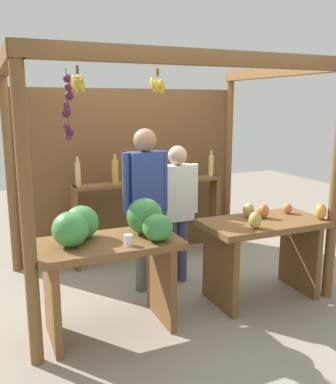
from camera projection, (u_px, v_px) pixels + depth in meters
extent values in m
plane|color=gray|center=(161.00, 282.00, 4.65)|extent=(12.00, 12.00, 0.00)
cylinder|color=brown|center=(27.00, 214.00, 2.97)|extent=(0.10, 0.10, 2.34)
cylinder|color=brown|center=(336.00, 184.00, 4.08)|extent=(0.10, 0.10, 2.34)
cylinder|color=brown|center=(10.00, 172.00, 4.74)|extent=(0.10, 0.10, 2.34)
cylinder|color=brown|center=(228.00, 159.00, 5.85)|extent=(0.10, 0.10, 2.34)
cube|color=brown|center=(208.00, 58.00, 3.29)|extent=(2.95, 0.12, 0.12)
cube|color=brown|center=(7.00, 62.00, 3.62)|extent=(0.12, 2.07, 0.12)
cube|color=brown|center=(277.00, 71.00, 4.73)|extent=(0.12, 2.07, 0.12)
cube|color=brown|center=(130.00, 174.00, 5.34)|extent=(2.85, 0.04, 2.11)
cylinder|color=brown|center=(157.00, 72.00, 3.34)|extent=(0.02, 0.02, 0.06)
ellipsoid|color=gold|center=(162.00, 88.00, 3.38)|extent=(0.04, 0.08, 0.11)
ellipsoid|color=gold|center=(158.00, 86.00, 3.39)|extent=(0.06, 0.05, 0.11)
ellipsoid|color=gold|center=(156.00, 86.00, 3.37)|extent=(0.06, 0.05, 0.11)
ellipsoid|color=gold|center=(152.00, 83.00, 3.34)|extent=(0.04, 0.07, 0.11)
ellipsoid|color=gold|center=(157.00, 86.00, 3.33)|extent=(0.07, 0.06, 0.12)
ellipsoid|color=gold|center=(162.00, 86.00, 3.33)|extent=(0.06, 0.05, 0.11)
cylinder|color=brown|center=(77.00, 70.00, 3.06)|extent=(0.02, 0.02, 0.06)
ellipsoid|color=gold|center=(82.00, 84.00, 3.09)|extent=(0.04, 0.07, 0.11)
ellipsoid|color=gold|center=(81.00, 82.00, 3.11)|extent=(0.05, 0.05, 0.11)
ellipsoid|color=gold|center=(76.00, 81.00, 3.11)|extent=(0.07, 0.04, 0.11)
ellipsoid|color=gold|center=(73.00, 82.00, 3.08)|extent=(0.05, 0.05, 0.11)
ellipsoid|color=gold|center=(75.00, 82.00, 3.07)|extent=(0.04, 0.05, 0.11)
ellipsoid|color=gold|center=(76.00, 86.00, 3.06)|extent=(0.05, 0.05, 0.11)
ellipsoid|color=gold|center=(79.00, 83.00, 3.05)|extent=(0.07, 0.04, 0.11)
ellipsoid|color=gold|center=(82.00, 85.00, 3.07)|extent=(0.05, 0.05, 0.11)
cylinder|color=#4C422D|center=(68.00, 104.00, 3.29)|extent=(0.01, 0.01, 0.55)
sphere|color=#47142D|center=(68.00, 78.00, 3.28)|extent=(0.07, 0.07, 0.07)
sphere|color=#511938|center=(69.00, 87.00, 3.25)|extent=(0.06, 0.06, 0.06)
sphere|color=#47142D|center=(69.00, 96.00, 3.28)|extent=(0.07, 0.07, 0.07)
sphere|color=#601E42|center=(67.00, 105.00, 3.30)|extent=(0.06, 0.06, 0.06)
sphere|color=#511938|center=(67.00, 111.00, 3.31)|extent=(0.06, 0.06, 0.06)
sphere|color=#47142D|center=(66.00, 114.00, 3.32)|extent=(0.07, 0.07, 0.07)
sphere|color=#601E42|center=(67.00, 127.00, 3.32)|extent=(0.06, 0.06, 0.06)
sphere|color=#601E42|center=(68.00, 137.00, 3.33)|extent=(0.06, 0.06, 0.06)
sphere|color=#47142D|center=(70.00, 132.00, 3.32)|extent=(0.06, 0.06, 0.06)
cube|color=brown|center=(108.00, 244.00, 3.52)|extent=(1.20, 0.64, 0.06)
cube|color=brown|center=(52.00, 299.00, 3.41)|extent=(0.06, 0.58, 0.75)
cube|color=brown|center=(161.00, 280.00, 3.79)|extent=(0.06, 0.58, 0.75)
ellipsoid|color=#429347|center=(70.00, 229.00, 3.34)|extent=(0.33, 0.33, 0.29)
ellipsoid|color=#38843D|center=(145.00, 216.00, 3.68)|extent=(0.44, 0.44, 0.31)
ellipsoid|color=#429347|center=(82.00, 222.00, 3.55)|extent=(0.40, 0.40, 0.28)
ellipsoid|color=#38843D|center=(158.00, 228.00, 3.49)|extent=(0.28, 0.28, 0.23)
cylinder|color=white|center=(128.00, 240.00, 3.39)|extent=(0.07, 0.07, 0.09)
cube|color=brown|center=(263.00, 223.00, 4.13)|extent=(1.20, 0.64, 0.06)
cube|color=brown|center=(220.00, 270.00, 4.03)|extent=(0.06, 0.58, 0.75)
cube|color=brown|center=(300.00, 255.00, 4.40)|extent=(0.06, 0.58, 0.75)
ellipsoid|color=#B79E47|center=(255.00, 220.00, 3.84)|extent=(0.15, 0.15, 0.16)
ellipsoid|color=#CC7038|center=(263.00, 211.00, 4.19)|extent=(0.13, 0.13, 0.14)
ellipsoid|color=#B79E47|center=(249.00, 210.00, 4.22)|extent=(0.12, 0.12, 0.14)
ellipsoid|color=#A8B24C|center=(249.00, 209.00, 4.30)|extent=(0.12, 0.12, 0.13)
ellipsoid|color=gold|center=(321.00, 212.00, 4.15)|extent=(0.13, 0.13, 0.16)
ellipsoid|color=#CC7038|center=(287.00, 208.00, 4.36)|extent=(0.13, 0.13, 0.11)
cube|color=brown|center=(75.00, 229.00, 4.91)|extent=(0.05, 0.20, 1.00)
cube|color=brown|center=(214.00, 212.00, 5.63)|extent=(0.05, 0.20, 1.00)
cube|color=brown|center=(149.00, 182.00, 5.17)|extent=(1.85, 0.22, 0.04)
cylinder|color=#D8B266|center=(78.00, 174.00, 4.80)|extent=(0.06, 0.06, 0.28)
cylinder|color=#D8B266|center=(77.00, 159.00, 4.77)|extent=(0.03, 0.03, 0.06)
cylinder|color=gold|center=(115.00, 171.00, 4.97)|extent=(0.08, 0.08, 0.29)
cylinder|color=gold|center=(115.00, 157.00, 4.93)|extent=(0.04, 0.04, 0.06)
cylinder|color=gold|center=(149.00, 169.00, 5.14)|extent=(0.06, 0.06, 0.29)
cylinder|color=gold|center=(148.00, 155.00, 5.10)|extent=(0.03, 0.03, 0.06)
cylinder|color=silver|center=(181.00, 169.00, 5.31)|extent=(0.08, 0.08, 0.24)
cylinder|color=silver|center=(181.00, 157.00, 5.28)|extent=(0.03, 0.03, 0.06)
cylinder|color=#D8B266|center=(211.00, 165.00, 5.48)|extent=(0.06, 0.06, 0.28)
cylinder|color=#D8B266|center=(211.00, 153.00, 5.44)|extent=(0.03, 0.03, 0.06)
cylinder|color=#545A53|center=(141.00, 255.00, 4.36)|extent=(0.11, 0.11, 0.79)
cylinder|color=#545A53|center=(152.00, 253.00, 4.41)|extent=(0.11, 0.11, 0.79)
cube|color=#2D428C|center=(145.00, 185.00, 4.23)|extent=(0.32, 0.19, 0.67)
cylinder|color=#2D428C|center=(126.00, 183.00, 4.15)|extent=(0.08, 0.08, 0.60)
cylinder|color=#2D428C|center=(164.00, 180.00, 4.30)|extent=(0.08, 0.08, 0.60)
sphere|color=#997051|center=(145.00, 140.00, 4.14)|extent=(0.23, 0.23, 0.23)
cylinder|color=#43446C|center=(172.00, 251.00, 4.59)|extent=(0.11, 0.11, 0.70)
cylinder|color=#43446C|center=(182.00, 250.00, 4.64)|extent=(0.11, 0.11, 0.70)
cube|color=white|center=(177.00, 193.00, 4.48)|extent=(0.32, 0.19, 0.59)
cylinder|color=white|center=(160.00, 191.00, 4.40)|extent=(0.08, 0.08, 0.53)
cylinder|color=white|center=(194.00, 188.00, 4.55)|extent=(0.08, 0.08, 0.53)
sphere|color=tan|center=(178.00, 155.00, 4.40)|extent=(0.20, 0.20, 0.20)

